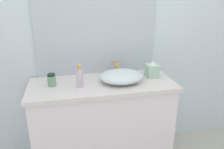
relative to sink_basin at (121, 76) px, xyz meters
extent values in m
cube|color=silver|center=(-0.08, 0.32, 0.37)|extent=(6.00, 0.06, 2.60)
cube|color=white|center=(-0.17, 0.01, -0.51)|extent=(1.27, 0.49, 0.84)
cube|color=silver|center=(-0.17, 0.01, -0.07)|extent=(1.31, 0.53, 0.04)
cube|color=#B2BCC6|center=(-0.17, 0.28, 0.48)|extent=(1.15, 0.01, 1.07)
ellipsoid|color=silver|center=(0.00, 0.00, 0.00)|extent=(0.39, 0.33, 0.11)
cylinder|color=gold|center=(0.00, 0.20, 0.01)|extent=(0.03, 0.03, 0.12)
cylinder|color=gold|center=(0.00, 0.15, 0.06)|extent=(0.02, 0.08, 0.02)
sphere|color=gold|center=(0.00, 0.21, 0.08)|extent=(0.03, 0.03, 0.03)
cylinder|color=silver|center=(-0.37, -0.04, 0.02)|extent=(0.06, 0.06, 0.16)
cylinder|color=#D8B152|center=(-0.37, -0.04, 0.11)|extent=(0.03, 0.03, 0.02)
sphere|color=gold|center=(-0.37, -0.04, 0.14)|extent=(0.03, 0.03, 0.03)
cylinder|color=gold|center=(-0.37, -0.05, 0.14)|extent=(0.02, 0.02, 0.02)
cylinder|color=gray|center=(-0.61, 0.04, -0.01)|extent=(0.07, 0.07, 0.09)
cylinder|color=black|center=(-0.61, 0.04, 0.05)|extent=(0.07, 0.07, 0.02)
cube|color=#ADD1B5|center=(0.32, 0.06, 0.01)|extent=(0.12, 0.12, 0.12)
cone|color=white|center=(0.32, 0.06, 0.09)|extent=(0.06, 0.06, 0.04)
camera|label=1|loc=(-0.48, -1.84, 0.73)|focal=36.18mm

